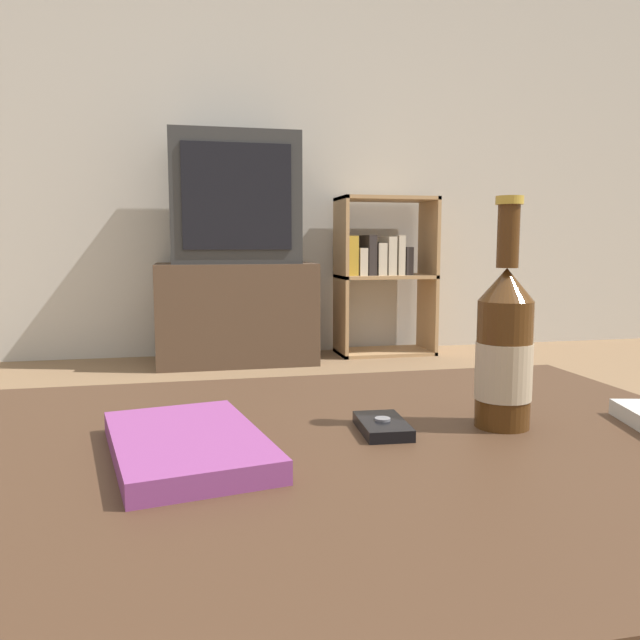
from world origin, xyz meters
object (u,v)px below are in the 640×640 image
television (234,199)px  table_book (187,445)px  tv_stand (236,313)px  cell_phone (382,426)px  beer_bottle (504,349)px  bookshelf (381,269)px

television → table_book: (-0.27, -2.73, -0.45)m
tv_stand → table_book: size_ratio=3.17×
tv_stand → cell_phone: size_ratio=8.70×
beer_bottle → cell_phone: bearing=176.3°
television → beer_bottle: television is taller
bookshelf → beer_bottle: (-0.74, -2.78, 0.02)m
bookshelf → beer_bottle: bookshelf is taller
television → cell_phone: bearing=-91.0°
beer_bottle → television: bearing=92.2°
tv_stand → television: television is taller
beer_bottle → table_book: beer_bottle is taller
bookshelf → cell_phone: 2.92m
television → bookshelf: size_ratio=0.75×
bookshelf → table_book: bookshelf is taller
tv_stand → table_book: tv_stand is taller
tv_stand → table_book: 2.75m
tv_stand → bookshelf: (0.85, 0.08, 0.23)m
table_book → bookshelf: bearing=57.8°
cell_phone → tv_stand: bearing=92.7°
tv_stand → table_book: bearing=-95.7°
bookshelf → tv_stand: bearing=-174.4°
tv_stand → television: bearing=-90.0°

